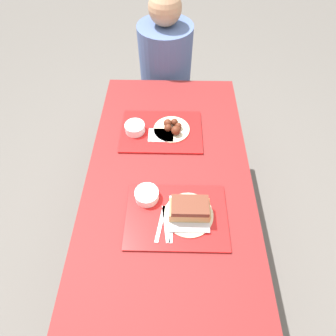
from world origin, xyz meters
The scene contains 15 objects.
ground_plane centered at (0.00, 0.00, 0.00)m, with size 12.00×12.00×0.00m, color #605B56.
picnic_table centered at (0.00, 0.00, 0.64)m, with size 0.80×1.49×0.74m.
picnic_bench_far centered at (0.00, 0.97, 0.36)m, with size 0.76×0.28×0.43m.
tray_near centered at (0.04, -0.23, 0.75)m, with size 0.44×0.31×0.01m.
tray_far centered at (-0.05, 0.28, 0.75)m, with size 0.44×0.31×0.01m.
bowl_coleslaw_near centered at (-0.10, -0.14, 0.78)m, with size 0.11×0.11×0.05m.
brisket_sandwich_plate centered at (0.09, -0.23, 0.80)m, with size 0.21×0.21×0.10m.
plastic_fork_near centered at (-0.01, -0.27, 0.76)m, with size 0.04×0.17×0.00m.
plastic_knife_near centered at (0.01, -0.27, 0.76)m, with size 0.02×0.17×0.00m.
plastic_spoon_near centered at (-0.03, -0.27, 0.76)m, with size 0.05×0.17×0.00m.
condiment_packet centered at (0.05, -0.16, 0.76)m, with size 0.04×0.03×0.01m.
bowl_coleslaw_far centered at (-0.19, 0.27, 0.78)m, with size 0.11×0.11×0.05m.
wings_plate_far centered at (0.01, 0.28, 0.77)m, with size 0.20×0.20×0.06m.
napkin_far centered at (-0.05, 0.24, 0.76)m, with size 0.13×0.09×0.01m.
person_seated_across centered at (-0.04, 0.97, 0.75)m, with size 0.37×0.37×0.76m.
Camera 1 is at (0.01, -0.73, 1.80)m, focal length 28.00 mm.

